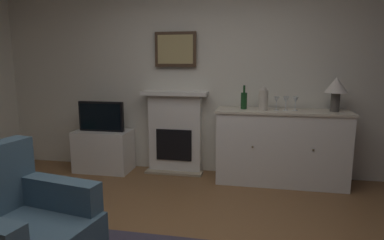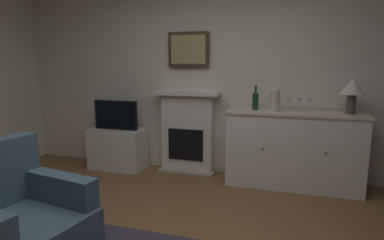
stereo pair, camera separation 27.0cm
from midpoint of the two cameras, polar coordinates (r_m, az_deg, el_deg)
name	(u,v)px [view 2 (the right image)]	position (r m, az deg, el deg)	size (l,w,h in m)	color
wall_rear	(227,75)	(4.29, 8.08, 7.84)	(6.08, 0.06, 2.62)	silver
fireplace_unit	(188,132)	(4.37, 0.97, -2.11)	(0.87, 0.30, 1.10)	white
framed_picture	(188,49)	(4.32, 1.18, 12.33)	(0.55, 0.04, 0.45)	#473323
sideboard_cabinet	(293,149)	(4.07, 19.19, -4.95)	(1.57, 0.49, 0.91)	white
table_lamp	(352,89)	(4.02, 28.15, 4.86)	(0.26, 0.26, 0.40)	#4C4742
wine_bottle	(255,101)	(3.99, 13.02, 3.28)	(0.08, 0.08, 0.29)	#193F1E
wine_glass_left	(289,101)	(3.94, 18.57, 3.14)	(0.07, 0.07, 0.16)	silver
wine_glass_center	(299,101)	(3.96, 20.15, 3.07)	(0.07, 0.07, 0.16)	silver
wine_glass_right	(309,102)	(3.98, 21.73, 3.01)	(0.07, 0.07, 0.16)	silver
vase_decorative	(275,100)	(3.91, 16.34, 3.47)	(0.11, 0.11, 0.28)	beige
tv_cabinet	(118,148)	(4.65, -11.28, -4.97)	(0.75, 0.42, 0.56)	white
tv_set	(116,115)	(4.53, -11.63, 0.84)	(0.62, 0.07, 0.40)	black
armchair	(14,222)	(2.60, -26.18, -15.84)	(0.93, 0.89, 0.92)	#3F596B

